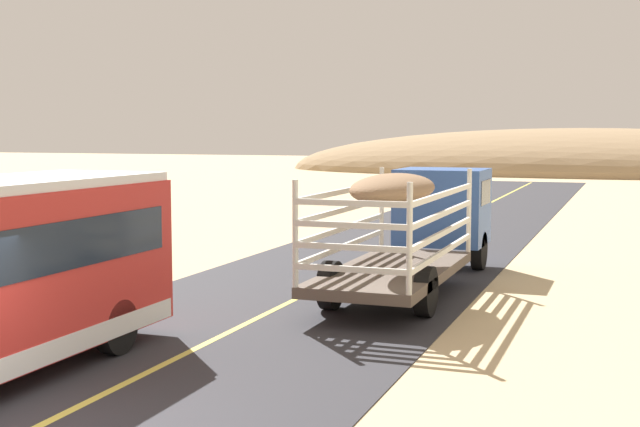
% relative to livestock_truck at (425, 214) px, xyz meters
% --- Properties ---
extents(livestock_truck, '(2.53, 9.70, 3.02)m').
position_rel_livestock_truck_xyz_m(livestock_truck, '(0.00, 0.00, 0.00)').
color(livestock_truck, '#3359A5').
rests_on(livestock_truck, road_surface).
extents(boulder_far_horizon, '(0.66, 0.88, 0.67)m').
position_rel_livestock_truck_xyz_m(boulder_far_horizon, '(-23.11, 11.68, -1.46)').
color(boulder_far_horizon, gray).
rests_on(boulder_far_horizon, ground).
extents(distant_hill, '(59.92, 26.59, 8.62)m').
position_rel_livestock_truck_xyz_m(distant_hill, '(0.29, 65.16, -1.79)').
color(distant_hill, '#997C5A').
rests_on(distant_hill, ground).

